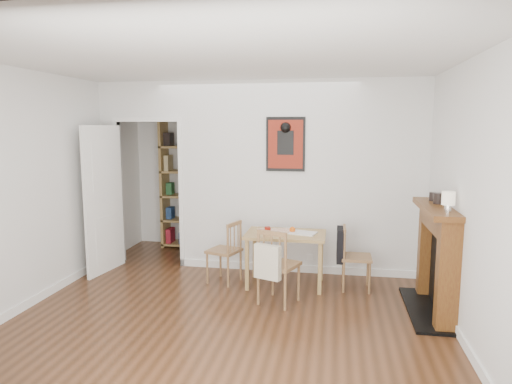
% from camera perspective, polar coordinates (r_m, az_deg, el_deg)
% --- Properties ---
extents(ground, '(5.20, 5.20, 0.00)m').
position_cam_1_polar(ground, '(5.22, -2.63, -14.13)').
color(ground, '#4F2D19').
rests_on(ground, ground).
extents(room_shell, '(5.20, 5.20, 5.20)m').
position_cam_1_polar(room_shell, '(6.17, 0.90, 1.81)').
color(room_shell, silver).
rests_on(room_shell, ground).
extents(dining_table, '(0.98, 0.63, 0.67)m').
position_cam_1_polar(dining_table, '(5.72, 3.71, -5.94)').
color(dining_table, '#A8834E').
rests_on(dining_table, ground).
extents(chair_left, '(0.51, 0.51, 0.80)m').
position_cam_1_polar(chair_left, '(5.89, -4.02, -7.42)').
color(chair_left, '#8F6542').
rests_on(chair_left, ground).
extents(chair_right, '(0.45, 0.39, 0.78)m').
position_cam_1_polar(chair_right, '(5.75, 12.26, -7.93)').
color(chair_right, '#8F6542').
rests_on(chair_right, ground).
extents(chair_front, '(0.56, 0.59, 0.87)m').
position_cam_1_polar(chair_front, '(5.18, 2.79, -9.14)').
color(chair_front, '#8F6542').
rests_on(chair_front, ground).
extents(bookshelf, '(0.89, 0.36, 2.13)m').
position_cam_1_polar(bookshelf, '(7.56, -8.37, 0.99)').
color(bookshelf, '#A8834E').
rests_on(bookshelf, ground).
extents(fireplace, '(0.45, 1.25, 1.16)m').
position_cam_1_polar(fireplace, '(5.27, 21.78, -7.46)').
color(fireplace, brown).
rests_on(fireplace, ground).
extents(red_glass, '(0.08, 0.08, 0.10)m').
position_cam_1_polar(red_glass, '(5.60, 1.46, -4.85)').
color(red_glass, maroon).
rests_on(red_glass, dining_table).
extents(orange_fruit, '(0.07, 0.07, 0.07)m').
position_cam_1_polar(orange_fruit, '(5.72, 4.57, -4.72)').
color(orange_fruit, '#DD550B').
rests_on(orange_fruit, dining_table).
extents(placemat, '(0.50, 0.42, 0.00)m').
position_cam_1_polar(placemat, '(5.80, 2.41, -4.89)').
color(placemat, beige).
rests_on(placemat, dining_table).
extents(notebook, '(0.36, 0.30, 0.02)m').
position_cam_1_polar(notebook, '(5.69, 5.92, -5.12)').
color(notebook, silver).
rests_on(notebook, dining_table).
extents(mantel_lamp, '(0.13, 0.13, 0.20)m').
position_cam_1_polar(mantel_lamp, '(4.78, 22.92, -0.87)').
color(mantel_lamp, silver).
rests_on(mantel_lamp, fireplace).
extents(ceramic_jar_a, '(0.10, 0.10, 0.12)m').
position_cam_1_polar(ceramic_jar_a, '(5.26, 21.82, -0.76)').
color(ceramic_jar_a, black).
rests_on(ceramic_jar_a, fireplace).
extents(ceramic_jar_b, '(0.08, 0.08, 0.10)m').
position_cam_1_polar(ceramic_jar_b, '(5.45, 21.22, -0.54)').
color(ceramic_jar_b, black).
rests_on(ceramic_jar_b, fireplace).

